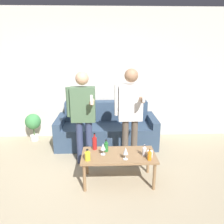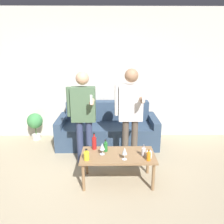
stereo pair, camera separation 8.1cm
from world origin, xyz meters
The scene contains 15 objects.
ground_plane centered at (0.00, 0.00, 0.00)m, with size 16.00×16.00×0.00m, color tan.
wall_back centered at (0.00, 2.33, 1.35)m, with size 8.00×0.06×2.70m.
couch centered at (0.36, 1.88, 0.30)m, with size 2.00×0.82×0.84m.
coffee_table centered at (0.52, 0.51, 0.39)m, with size 1.07×0.53×0.44m.
bottle_orange centered at (0.08, 0.36, 0.51)m, with size 0.08×0.08×0.16m.
bottle_green centered at (0.34, 0.61, 0.52)m, with size 0.06×0.06×0.19m.
bottle_dark centered at (0.88, 0.45, 0.51)m, with size 0.06×0.06×0.17m.
bottle_yellow centered at (0.17, 0.69, 0.55)m, with size 0.07×0.07×0.26m.
bottle_red centered at (0.93, 0.33, 0.51)m, with size 0.06×0.06×0.16m.
wine_glass_near centered at (0.29, 0.52, 0.56)m, with size 0.08×0.08×0.17m.
wine_glass_far centered at (0.61, 0.37, 0.57)m, with size 0.07×0.07×0.18m.
cup_on_table centered at (0.95, 0.42, 0.49)m, with size 0.08×0.08×0.09m.
person_standing_left centered at (-0.03, 1.08, 0.93)m, with size 0.46×0.41×1.57m.
person_standing_right centered at (0.74, 1.05, 0.96)m, with size 0.45×0.41×1.62m.
potted_plant centered at (-1.19, 2.08, 0.39)m, with size 0.33×0.33×0.59m.
Camera 2 is at (0.40, -2.34, 1.94)m, focal length 35.00 mm.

